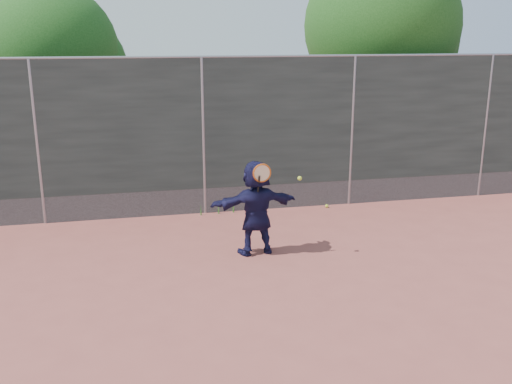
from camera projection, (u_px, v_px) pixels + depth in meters
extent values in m
plane|color=#9E4C42|center=(237.00, 287.00, 7.95)|extent=(80.00, 80.00, 0.00)
imported|color=#141437|center=(256.00, 207.00, 8.99)|extent=(1.45, 0.60, 1.52)
sphere|color=#BFD32F|center=(327.00, 206.00, 11.57)|extent=(0.07, 0.07, 0.07)
cube|color=#38423D|center=(203.00, 125.00, 10.78)|extent=(20.00, 0.04, 2.50)
cube|color=slate|center=(205.00, 201.00, 11.18)|extent=(20.00, 0.03, 0.50)
cylinder|color=gray|center=(201.00, 57.00, 10.44)|extent=(20.00, 0.05, 0.05)
cylinder|color=gray|center=(37.00, 144.00, 10.23)|extent=(0.06, 0.06, 3.00)
cylinder|color=gray|center=(203.00, 138.00, 10.85)|extent=(0.06, 0.06, 3.00)
cylinder|color=gray|center=(352.00, 132.00, 11.46)|extent=(0.06, 0.06, 3.00)
cylinder|color=gray|center=(485.00, 127.00, 12.07)|extent=(0.06, 0.06, 3.00)
torus|color=#C15012|center=(262.00, 173.00, 8.65)|extent=(0.29, 0.05, 0.29)
cylinder|color=beige|center=(262.00, 173.00, 8.65)|extent=(0.25, 0.03, 0.25)
cylinder|color=black|center=(258.00, 186.00, 8.71)|extent=(0.04, 0.13, 0.33)
sphere|color=#BFD32F|center=(300.00, 178.00, 8.70)|extent=(0.07, 0.07, 0.07)
cylinder|color=#382314|center=(376.00, 123.00, 13.89)|extent=(0.28, 0.28, 2.60)
sphere|color=#23561C|center=(381.00, 26.00, 13.27)|extent=(3.60, 3.60, 3.60)
sphere|color=#23561C|center=(405.00, 41.00, 13.71)|extent=(2.52, 2.52, 2.52)
cylinder|color=#382314|center=(58.00, 137.00, 13.17)|extent=(0.28, 0.28, 2.20)
sphere|color=#23561C|center=(50.00, 52.00, 12.65)|extent=(3.00, 3.00, 3.00)
sphere|color=#23561C|center=(80.00, 65.00, 13.04)|extent=(2.10, 2.10, 2.10)
cone|color=#387226|center=(219.00, 207.00, 11.15)|extent=(0.03, 0.03, 0.26)
cone|color=#387226|center=(233.00, 205.00, 11.23)|extent=(0.03, 0.03, 0.30)
cone|color=#387226|center=(201.00, 210.00, 11.07)|extent=(0.03, 0.03, 0.22)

